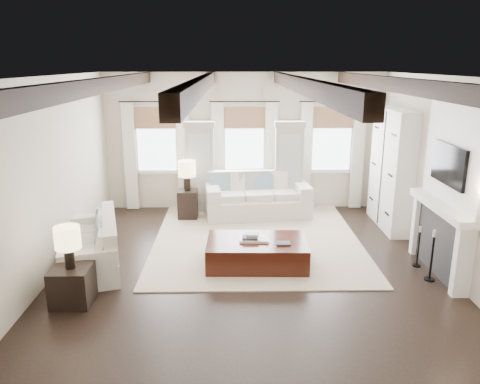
{
  "coord_description": "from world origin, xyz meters",
  "views": [
    {
      "loc": [
        -0.3,
        -7.15,
        3.4
      ],
      "look_at": [
        -0.15,
        0.97,
        1.15
      ],
      "focal_mm": 35.0,
      "sensor_mm": 36.0,
      "label": 1
    }
  ],
  "objects_px": {
    "side_table_back": "(188,204)",
    "sofa_back": "(257,198)",
    "sofa_left": "(93,247)",
    "ottoman": "(257,253)",
    "side_table_front": "(72,285)"
  },
  "relations": [
    {
      "from": "ottoman",
      "to": "side_table_back",
      "type": "height_order",
      "value": "side_table_back"
    },
    {
      "from": "side_table_front",
      "to": "side_table_back",
      "type": "bearing_deg",
      "value": 70.97
    },
    {
      "from": "sofa_left",
      "to": "side_table_front",
      "type": "xyz_separation_m",
      "value": [
        0.06,
        -1.29,
        -0.08
      ]
    },
    {
      "from": "sofa_back",
      "to": "side_table_front",
      "type": "bearing_deg",
      "value": -125.59
    },
    {
      "from": "sofa_left",
      "to": "ottoman",
      "type": "height_order",
      "value": "sofa_left"
    },
    {
      "from": "ottoman",
      "to": "sofa_left",
      "type": "bearing_deg",
      "value": -178.45
    },
    {
      "from": "sofa_back",
      "to": "side_table_front",
      "type": "xyz_separation_m",
      "value": [
        -2.9,
        -4.05,
        -0.13
      ]
    },
    {
      "from": "ottoman",
      "to": "side_table_front",
      "type": "height_order",
      "value": "side_table_front"
    },
    {
      "from": "side_table_back",
      "to": "sofa_back",
      "type": "bearing_deg",
      "value": 6.95
    },
    {
      "from": "ottoman",
      "to": "side_table_back",
      "type": "relative_size",
      "value": 2.63
    },
    {
      "from": "side_table_front",
      "to": "sofa_back",
      "type": "bearing_deg",
      "value": 54.41
    },
    {
      "from": "sofa_back",
      "to": "sofa_left",
      "type": "height_order",
      "value": "sofa_back"
    },
    {
      "from": "sofa_back",
      "to": "side_table_back",
      "type": "xyz_separation_m",
      "value": [
        -1.57,
        -0.19,
        -0.09
      ]
    },
    {
      "from": "sofa_left",
      "to": "ottoman",
      "type": "distance_m",
      "value": 2.81
    },
    {
      "from": "sofa_back",
      "to": "sofa_left",
      "type": "bearing_deg",
      "value": -136.94
    }
  ]
}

